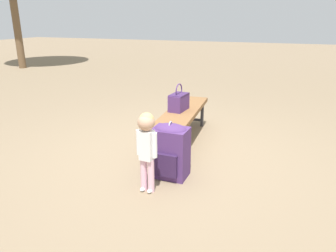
{
  "coord_description": "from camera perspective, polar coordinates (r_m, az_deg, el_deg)",
  "views": [
    {
      "loc": [
        3.47,
        1.29,
        1.65
      ],
      "look_at": [
        0.17,
        0.05,
        0.45
      ],
      "focal_mm": 34.23,
      "sensor_mm": 36.0,
      "label": 1
    }
  ],
  "objects": [
    {
      "name": "ground_plane",
      "position": [
        4.05,
        0.25,
        -5.23
      ],
      "size": [
        40.0,
        40.0,
        0.0
      ],
      "primitive_type": "plane",
      "color": "#7F6B51",
      "rests_on": "ground"
    },
    {
      "name": "park_bench",
      "position": [
        4.4,
        2.65,
        2.19
      ],
      "size": [
        1.62,
        0.51,
        0.45
      ],
      "color": "brown",
      "rests_on": "ground"
    },
    {
      "name": "handbag",
      "position": [
        4.33,
        1.93,
        4.43
      ],
      "size": [
        0.34,
        0.21,
        0.37
      ],
      "color": "#4C2D66",
      "rests_on": "park_bench"
    },
    {
      "name": "child_standing",
      "position": [
        3.05,
        -3.82,
        -2.61
      ],
      "size": [
        0.17,
        0.22,
        0.81
      ],
      "color": "#E5B2C6",
      "rests_on": "ground"
    },
    {
      "name": "backpack_large",
      "position": [
        3.42,
        0.42,
        -4.18
      ],
      "size": [
        0.34,
        0.38,
        0.63
      ],
      "color": "#4C2D66",
      "rests_on": "ground"
    }
  ]
}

